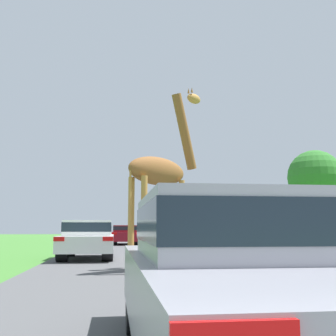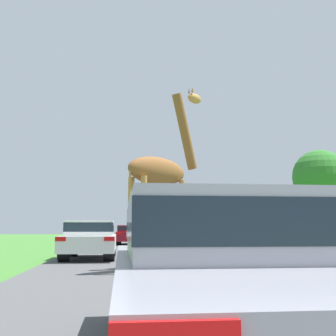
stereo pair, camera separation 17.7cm
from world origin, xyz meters
name	(u,v)px [view 2 (the right image)]	position (x,y,z in m)	size (l,w,h in m)	color
road	(138,244)	(0.00, 30.00, 0.00)	(7.32, 120.00, 0.00)	#4C4C4F
giraffe_near_road	(162,174)	(-0.09, 12.00, 2.58)	(2.47, 2.15, 5.35)	#B77F3D
car_lead_maroon	(238,275)	(-0.24, 4.08, 0.75)	(1.95, 4.53, 1.38)	gray
car_queue_right	(90,238)	(-2.33, 16.71, 0.75)	(1.88, 4.37, 1.40)	silver
car_queue_left	(129,234)	(-0.59, 30.25, 0.70)	(1.86, 4.66, 1.30)	maroon
tree_right_cluster	(320,177)	(13.96, 31.25, 4.97)	(4.15, 4.15, 7.11)	brown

